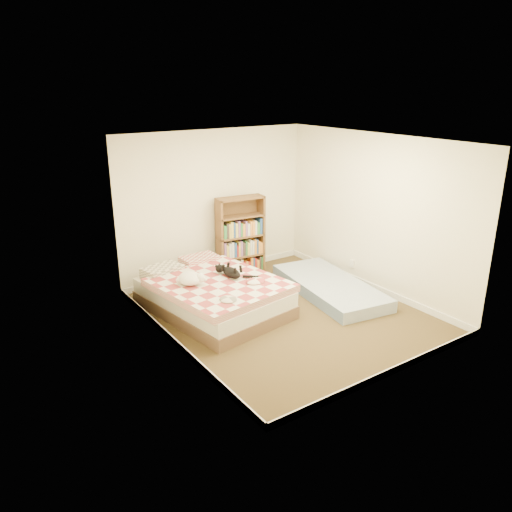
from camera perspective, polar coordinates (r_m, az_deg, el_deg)
room at (r=6.95m, az=3.50°, el=2.34°), size 3.51×4.01×2.51m
bed at (r=7.43m, az=-5.07°, el=-4.30°), size 1.79×2.31×0.57m
bookshelf at (r=8.70m, az=-1.85°, el=1.22°), size 0.87×0.38×1.39m
floor_mattress at (r=8.13m, az=8.41°, el=-3.53°), size 1.27×2.25×0.19m
black_cat at (r=7.35m, az=-2.95°, el=-1.80°), size 0.32×0.70×0.16m
white_dog at (r=7.10m, az=-7.42°, el=-2.54°), size 0.37×0.37×0.18m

